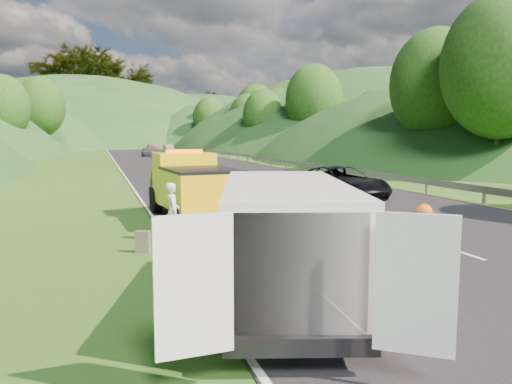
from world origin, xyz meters
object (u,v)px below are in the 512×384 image
object	(u,v)px
worker	(419,332)
tow_truck	(192,186)
spare_tire	(398,309)
white_van	(284,236)
woman	(173,241)
child	(233,248)
passing_suv	(340,199)
suitcase	(143,242)

from	to	relation	value
worker	tow_truck	bearing A→B (deg)	80.84
tow_truck	spare_tire	world-z (taller)	tow_truck
spare_tire	white_van	bearing A→B (deg)	155.30
spare_tire	tow_truck	bearing A→B (deg)	99.37
woman	child	bearing A→B (deg)	-132.62
child	worker	distance (m)	6.47
woman	tow_truck	bearing A→B (deg)	-15.50
woman	passing_suv	bearing A→B (deg)	-49.07
white_van	passing_suv	xyz separation A→B (m)	(7.66, 12.69, -1.25)
tow_truck	child	distance (m)	5.05
white_van	worker	xyz separation A→B (m)	(1.53, -1.80, -1.25)
woman	worker	bearing A→B (deg)	-157.93
worker	spare_tire	world-z (taller)	worker
tow_truck	suitcase	size ratio (longest dim) A/B	10.39
suitcase	child	bearing A→B (deg)	-5.44
spare_tire	child	bearing A→B (deg)	105.58
child	worker	world-z (taller)	worker
passing_suv	spare_tire	bearing A→B (deg)	-119.85
woman	spare_tire	size ratio (longest dim) A/B	2.64
white_van	spare_tire	size ratio (longest dim) A/B	10.76
tow_truck	worker	size ratio (longest dim) A/B	3.12
worker	spare_tire	size ratio (longest dim) A/B	3.01
tow_truck	white_van	bearing A→B (deg)	-95.17
woman	suitcase	size ratio (longest dim) A/B	2.91
suitcase	spare_tire	distance (m)	6.78
suitcase	spare_tire	size ratio (longest dim) A/B	0.91
suitcase	tow_truck	bearing A→B (deg)	65.53
worker	passing_suv	size ratio (longest dim) A/B	0.35
white_van	passing_suv	world-z (taller)	white_van
woman	passing_suv	size ratio (longest dim) A/B	0.30
woman	suitcase	world-z (taller)	woman
suitcase	passing_suv	bearing A→B (deg)	39.28
tow_truck	white_van	xyz separation A→B (m)	(-0.10, -9.45, 0.05)
worker	suitcase	bearing A→B (deg)	102.05
white_van	child	bearing A→B (deg)	102.75
worker	passing_suv	distance (m)	15.73
white_van	worker	world-z (taller)	white_van
suitcase	worker	bearing A→B (deg)	-61.52
woman	child	size ratio (longest dim) A/B	1.77
white_van	spare_tire	distance (m)	2.34
woman	child	distance (m)	2.00
child	passing_suv	distance (m)	10.98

